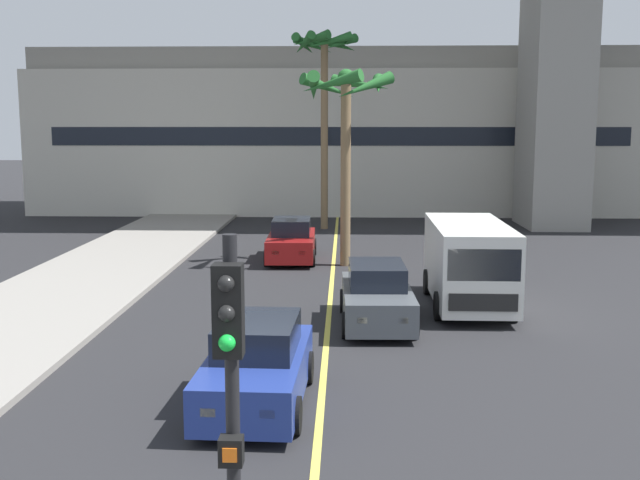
% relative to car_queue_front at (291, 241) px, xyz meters
% --- Properties ---
extents(lane_stripe_center, '(0.14, 56.00, 0.01)m').
position_rel_car_queue_front_xyz_m(lane_stripe_center, '(1.60, -5.60, -0.72)').
color(lane_stripe_center, '#DBCC4C').
rests_on(lane_stripe_center, ground).
extents(pier_building_backdrop, '(34.90, 8.04, 9.26)m').
position_rel_car_queue_front_xyz_m(pier_building_backdrop, '(1.60, 17.55, 3.85)').
color(pier_building_backdrop, beige).
rests_on(pier_building_backdrop, ground).
extents(car_queue_front, '(1.91, 4.14, 1.56)m').
position_rel_car_queue_front_xyz_m(car_queue_front, '(0.00, 0.00, 0.00)').
color(car_queue_front, maroon).
rests_on(car_queue_front, ground).
extents(car_queue_second, '(1.91, 4.14, 1.56)m').
position_rel_car_queue_front_xyz_m(car_queue_second, '(2.84, -9.30, 0.00)').
color(car_queue_second, '#4C5156').
rests_on(car_queue_second, ground).
extents(car_queue_third, '(1.95, 4.16, 1.56)m').
position_rel_car_queue_front_xyz_m(car_queue_third, '(0.43, -15.11, 0.00)').
color(car_queue_third, navy).
rests_on(car_queue_third, ground).
extents(delivery_van, '(2.21, 5.27, 2.36)m').
position_rel_car_queue_front_xyz_m(delivery_van, '(5.47, -7.30, 0.57)').
color(delivery_van, silver).
rests_on(delivery_van, ground).
extents(traffic_light_median_near, '(0.24, 0.37, 4.20)m').
position_rel_car_queue_front_xyz_m(traffic_light_median_near, '(1.09, -22.49, 1.99)').
color(traffic_light_median_near, black).
rests_on(traffic_light_median_near, ground).
extents(palm_tree_near_median, '(3.44, 3.55, 7.00)m').
position_rel_car_queue_front_xyz_m(palm_tree_near_median, '(2.03, -1.02, 4.98)').
color(palm_tree_near_median, brown).
rests_on(palm_tree_near_median, ground).
extents(palm_tree_mid_median, '(3.27, 3.30, 9.44)m').
position_rel_car_queue_front_xyz_m(palm_tree_mid_median, '(0.98, 8.89, 7.20)').
color(palm_tree_mid_median, brown).
rests_on(palm_tree_mid_median, ground).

